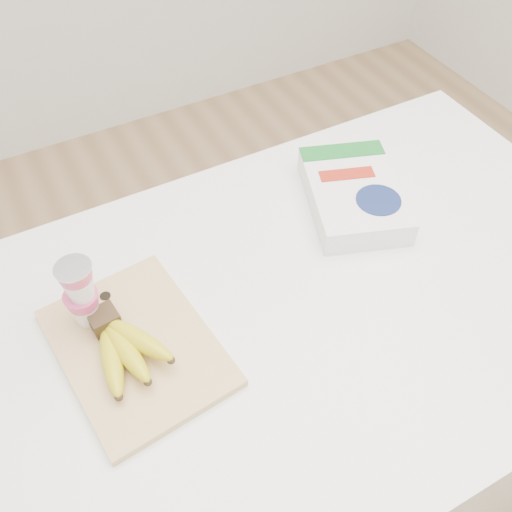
{
  "coord_description": "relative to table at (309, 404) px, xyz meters",
  "views": [
    {
      "loc": [
        -0.43,
        -0.52,
        1.79
      ],
      "look_at": [
        -0.1,
        0.1,
        0.98
      ],
      "focal_mm": 40.0,
      "sensor_mm": 36.0,
      "label": 1
    }
  ],
  "objects": [
    {
      "name": "cutting_board",
      "position": [
        -0.36,
        0.04,
        0.48
      ],
      "size": [
        0.27,
        0.35,
        0.02
      ],
      "primitive_type": "cube",
      "rotation": [
        0.0,
        0.0,
        0.11
      ],
      "color": "#E6AE7E",
      "rests_on": "table"
    },
    {
      "name": "room",
      "position": [
        0.0,
        0.0,
        0.88
      ],
      "size": [
        4.0,
        4.0,
        4.0
      ],
      "color": "tan",
      "rests_on": "ground"
    },
    {
      "name": "table",
      "position": [
        0.0,
        0.0,
        0.0
      ],
      "size": [
        1.26,
        0.84,
        0.94
      ],
      "primitive_type": "cube",
      "color": "white",
      "rests_on": "ground"
    },
    {
      "name": "yogurt_stack",
      "position": [
        -0.41,
        0.13,
        0.57
      ],
      "size": [
        0.06,
        0.06,
        0.14
      ],
      "color": "white",
      "rests_on": "cutting_board"
    },
    {
      "name": "bananas",
      "position": [
        -0.38,
        0.03,
        0.51
      ],
      "size": [
        0.13,
        0.18,
        0.06
      ],
      "color": "#382816",
      "rests_on": "cutting_board"
    },
    {
      "name": "cereal_box",
      "position": [
        0.17,
        0.17,
        0.5
      ],
      "size": [
        0.26,
        0.32,
        0.06
      ],
      "rotation": [
        0.0,
        0.0,
        -0.34
      ],
      "color": "white",
      "rests_on": "table"
    }
  ]
}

